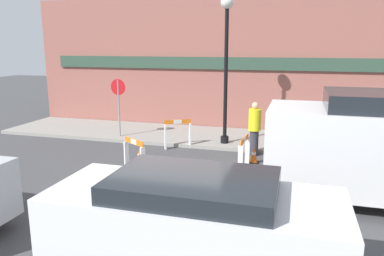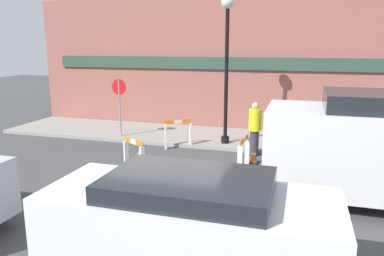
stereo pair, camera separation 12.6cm
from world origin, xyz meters
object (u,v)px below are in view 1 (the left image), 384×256
object	(u,v)px
person_worker	(254,127)
stop_sign	(119,98)
parked_car_1	(194,225)
streetlamp_post	(226,51)

from	to	relation	value
person_worker	stop_sign	bearing A→B (deg)	-46.10
person_worker	parked_car_1	xyz separation A→B (m)	(-0.06, -7.03, 0.03)
stop_sign	person_worker	distance (m)	5.28
stop_sign	person_worker	size ratio (longest dim) A/B	1.24
stop_sign	parked_car_1	world-z (taller)	stop_sign
streetlamp_post	stop_sign	xyz separation A→B (m)	(-4.05, -0.10, -1.77)
person_worker	parked_car_1	bearing A→B (deg)	51.79
person_worker	streetlamp_post	bearing A→B (deg)	-75.03
stop_sign	parked_car_1	bearing A→B (deg)	127.72
stop_sign	parked_car_1	distance (m)	9.35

